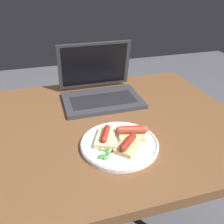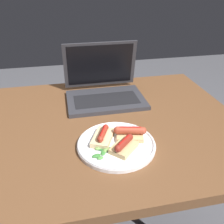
% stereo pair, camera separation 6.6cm
% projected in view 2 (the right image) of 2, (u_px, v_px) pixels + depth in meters
% --- Properties ---
extents(desk, '(1.17, 0.88, 0.75)m').
position_uv_depth(desk, '(97.00, 135.00, 1.03)').
color(desk, brown).
rests_on(desk, ground_plane).
extents(laptop, '(0.35, 0.29, 0.25)m').
position_uv_depth(laptop, '(104.00, 89.00, 1.18)').
color(laptop, '#2D2D33').
rests_on(laptop, desk).
extents(plate, '(0.27, 0.27, 0.02)m').
position_uv_depth(plate, '(116.00, 144.00, 0.86)').
color(plate, silver).
rests_on(plate, desk).
extents(sausage_toast_left, '(0.11, 0.11, 0.04)m').
position_uv_depth(sausage_toast_left, '(124.00, 146.00, 0.82)').
color(sausage_toast_left, tan).
rests_on(sausage_toast_left, plate).
extents(sausage_toast_middle, '(0.11, 0.09, 0.05)m').
position_uv_depth(sausage_toast_middle, '(130.00, 133.00, 0.88)').
color(sausage_toast_middle, tan).
rests_on(sausage_toast_middle, plate).
extents(sausage_toast_right, '(0.10, 0.13, 0.04)m').
position_uv_depth(sausage_toast_right, '(103.00, 136.00, 0.87)').
color(sausage_toast_right, '#D6B784').
rests_on(sausage_toast_right, plate).
extents(salad_pile, '(0.08, 0.07, 0.01)m').
position_uv_depth(salad_pile, '(103.00, 151.00, 0.81)').
color(salad_pile, '#709E4C').
rests_on(salad_pile, plate).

